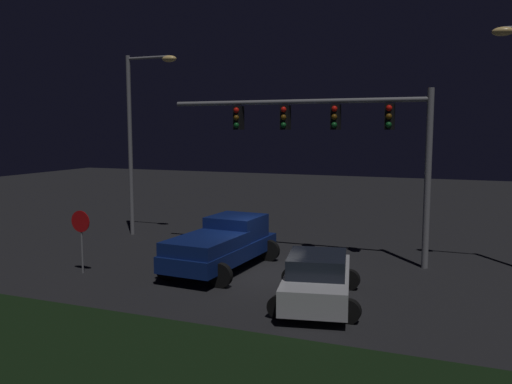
{
  "coord_description": "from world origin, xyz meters",
  "views": [
    {
      "loc": [
        6.61,
        -17.22,
        5.05
      ],
      "look_at": [
        -0.89,
        1.59,
        2.66
      ],
      "focal_mm": 37.54,
      "sensor_mm": 36.0,
      "label": 1
    }
  ],
  "objects": [
    {
      "name": "traffic_signal_gantry",
      "position": [
        1.89,
        2.79,
        5.03
      ],
      "size": [
        10.32,
        0.56,
        6.5
      ],
      "color": "slate",
      "rests_on": "ground_plane"
    },
    {
      "name": "car_sedan",
      "position": [
        2.68,
        -2.55,
        0.74
      ],
      "size": [
        3.04,
        4.67,
        1.51
      ],
      "rotation": [
        0.0,
        0.0,
        1.77
      ],
      "color": "#B7B7BC",
      "rests_on": "ground_plane"
    },
    {
      "name": "pickup_truck",
      "position": [
        -1.53,
        0.01,
        1.0
      ],
      "size": [
        3.09,
        5.51,
        1.8
      ],
      "rotation": [
        0.0,
        0.0,
        1.51
      ],
      "color": "navy",
      "rests_on": "ground_plane"
    },
    {
      "name": "stop_sign",
      "position": [
        -5.89,
        -2.41,
        1.56
      ],
      "size": [
        0.76,
        0.08,
        2.23
      ],
      "color": "slate",
      "rests_on": "ground_plane"
    },
    {
      "name": "street_lamp_left",
      "position": [
        -7.83,
        4.17,
        5.3
      ],
      "size": [
        2.67,
        0.44,
        8.45
      ],
      "color": "slate",
      "rests_on": "ground_plane"
    },
    {
      "name": "grass_median",
      "position": [
        0.0,
        -8.33,
        0.05
      ],
      "size": [
        27.61,
        5.61,
        0.1
      ],
      "primitive_type": "cube",
      "color": "black",
      "rests_on": "ground_plane"
    },
    {
      "name": "ground_plane",
      "position": [
        0.0,
        0.0,
        0.0
      ],
      "size": [
        80.0,
        80.0,
        0.0
      ],
      "primitive_type": "plane",
      "color": "black"
    }
  ]
}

